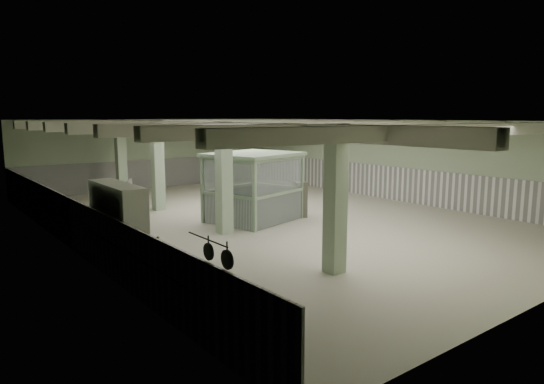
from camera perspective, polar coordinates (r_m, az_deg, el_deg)
floor at (r=18.06m, az=-0.53°, el=-3.11°), size 20.00×20.00×0.00m
ceiling at (r=17.66m, az=-0.55°, el=8.39°), size 14.00×20.00×0.02m
wall_back at (r=26.41m, az=-13.77°, el=4.41°), size 14.00×0.02×3.60m
wall_left at (r=14.69m, az=-22.89°, el=0.52°), size 0.02×20.00×3.60m
wall_right at (r=22.67m, az=13.76°, el=3.70°), size 0.02×20.00×3.60m
wainscot_left at (r=14.87m, az=-22.55°, el=-3.47°), size 0.05×19.90×1.50m
wainscot_right at (r=22.76m, az=13.62°, el=1.06°), size 0.05×19.90×1.50m
wainscot_back at (r=26.49m, az=-13.66°, el=2.14°), size 13.90×0.05×1.50m
girder at (r=16.28m, az=-7.64°, el=7.49°), size 0.45×19.90×0.40m
beam_a at (r=12.52m, az=20.76°, el=6.76°), size 13.90×0.35×0.32m
beam_b at (r=14.00m, az=11.98°, el=7.31°), size 13.90×0.35×0.32m
beam_c at (r=15.74m, az=5.00°, el=7.63°), size 13.90×0.35×0.32m
beam_d at (r=17.66m, az=-0.55°, el=7.80°), size 13.90×0.35×0.32m
beam_e at (r=19.72m, az=-4.97°, el=7.89°), size 13.90×0.35×0.32m
beam_f at (r=21.86m, az=-8.54°, el=7.93°), size 13.90×0.35×0.32m
beam_g at (r=24.08m, az=-11.47°, el=7.93°), size 13.90×0.35×0.32m
column_a at (r=11.65m, az=7.47°, el=-0.88°), size 0.42×0.42×3.60m
column_b at (r=15.54m, az=-5.68°, el=1.61°), size 0.42×0.42×3.60m
column_c at (r=19.94m, az=-13.32°, el=3.03°), size 0.42×0.42×3.60m
column_d at (r=23.63m, az=-17.34°, el=3.75°), size 0.42×0.42×3.60m
hook_rail at (r=7.72m, az=-7.63°, el=-5.55°), size 0.02×1.20×0.02m
pendant_front at (r=14.40m, az=13.24°, el=5.84°), size 0.44×0.44×0.22m
pendant_mid at (r=18.37m, az=-0.24°, el=6.69°), size 0.44×0.44×0.22m
pendant_back at (r=22.55m, az=-8.03°, el=7.03°), size 0.44×0.44×0.22m
prep_counter at (r=11.11m, az=-14.32°, el=-8.68°), size 0.93×5.37×0.91m
pitcher_near at (r=12.49m, az=-17.88°, el=-4.12°), size 0.21×0.23×0.28m
pitcher_far at (r=11.82m, az=-16.42°, el=-4.84°), size 0.24×0.26×0.26m
veg_colander at (r=11.03m, az=-13.94°, el=-5.82°), size 0.56×0.56×0.22m
orange_bowl at (r=10.72m, az=-13.09°, el=-6.59°), size 0.32×0.32×0.09m
skillet_near at (r=7.39m, az=-5.30°, el=-7.94°), size 0.04×0.30×0.30m
skillet_far at (r=7.85m, az=-7.48°, el=-6.97°), size 0.04×0.28×0.28m
walkin_cooler at (r=12.23m, az=-17.51°, el=-4.15°), size 0.98×2.38×2.18m
guard_booth at (r=17.46m, az=-2.19°, el=2.09°), size 3.65×3.33×2.47m
filing_cabinet at (r=18.28m, az=3.28°, el=-0.84°), size 0.65×0.74×1.34m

